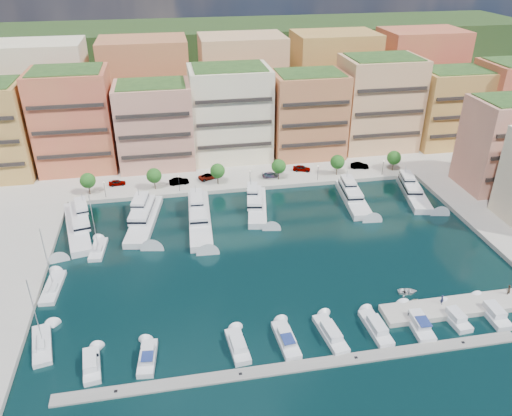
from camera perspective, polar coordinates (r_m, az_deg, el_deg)
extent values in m
plane|color=black|center=(102.38, 2.30, -5.46)|extent=(400.00, 400.00, 0.00)
cube|color=#9E998E|center=(156.78, -2.61, 7.11)|extent=(220.00, 64.00, 2.00)
cube|color=#203214|center=(201.92, -4.57, 11.99)|extent=(240.00, 40.00, 58.00)
cube|color=gray|center=(79.47, 4.96, -17.65)|extent=(72.00, 2.20, 0.35)
cube|color=#9E998E|center=(96.89, 23.21, -10.40)|extent=(32.00, 5.00, 2.00)
cube|color=#BF703F|center=(143.58, -20.05, 9.30)|extent=(20.00, 16.00, 26.00)
cube|color=black|center=(135.87, -20.49, 8.18)|extent=(18.40, 0.50, 0.90)
cube|color=#28481D|center=(140.13, -20.97, 14.45)|extent=(17.60, 14.08, 0.80)
cube|color=tan|center=(140.22, -11.48, 9.16)|extent=(20.00, 15.00, 22.00)
cube|color=black|center=(132.91, -11.46, 8.08)|extent=(18.40, 0.50, 0.90)
cube|color=#28481D|center=(136.97, -11.95, 13.65)|extent=(17.60, 13.20, 0.80)
cube|color=#F6EFBE|center=(142.65, -2.97, 10.66)|extent=(22.00, 16.00, 25.00)
cube|color=black|center=(134.89, -2.49, 9.61)|extent=(20.24, 0.50, 0.90)
cube|color=#28481D|center=(139.24, -3.10, 15.72)|extent=(19.36, 14.08, 0.80)
cube|color=#B76844|center=(145.43, 5.92, 10.48)|extent=(20.00, 15.00, 23.00)
cube|color=black|center=(138.39, 6.79, 9.49)|extent=(18.40, 0.50, 0.90)
cube|color=#28481D|center=(142.22, 6.16, 15.04)|extent=(17.60, 13.20, 0.80)
cube|color=tan|center=(154.16, 13.79, 11.46)|extent=(22.00, 16.00, 26.00)
cube|color=black|center=(147.01, 15.04, 10.48)|extent=(20.24, 0.50, 0.90)
cube|color=#28481D|center=(150.95, 14.40, 16.31)|extent=(19.36, 14.08, 0.80)
cube|color=tan|center=(163.06, 21.22, 10.54)|extent=(20.00, 15.00, 22.00)
cube|color=black|center=(156.82, 22.60, 9.61)|extent=(18.40, 0.50, 0.90)
cube|color=#28481D|center=(160.27, 21.95, 14.39)|extent=(17.60, 13.20, 0.80)
cube|color=tan|center=(138.56, 26.51, 6.44)|extent=(18.00, 14.00, 22.00)
cube|color=#F6EFBE|center=(165.89, -22.98, 11.95)|extent=(26.00, 18.00, 30.00)
cube|color=#B76844|center=(162.11, -12.38, 13.17)|extent=(26.00, 18.00, 30.00)
cube|color=tan|center=(163.82, -1.56, 13.96)|extent=(26.00, 18.00, 30.00)
cube|color=tan|center=(170.87, 8.74, 14.27)|extent=(26.00, 18.00, 30.00)
cube|color=#BF703F|center=(182.63, 17.99, 14.17)|extent=(26.00, 18.00, 30.00)
cylinder|color=#473323|center=(130.08, -18.52, 2.09)|extent=(0.24, 0.24, 3.00)
sphere|color=#154B17|center=(129.14, -18.68, 2.99)|extent=(3.80, 3.80, 3.80)
cylinder|color=#473323|center=(128.50, -11.49, 2.74)|extent=(0.24, 0.24, 3.00)
sphere|color=#154B17|center=(127.56, -11.58, 3.64)|extent=(3.80, 3.80, 3.80)
cylinder|color=#473323|center=(128.92, -4.38, 3.34)|extent=(0.24, 0.24, 3.00)
sphere|color=#154B17|center=(127.98, -4.41, 4.25)|extent=(3.80, 3.80, 3.80)
cylinder|color=#473323|center=(131.29, 2.59, 3.88)|extent=(0.24, 0.24, 3.00)
sphere|color=#154B17|center=(130.37, 2.61, 4.78)|extent=(3.80, 3.80, 3.80)
cylinder|color=#473323|center=(135.53, 9.22, 4.35)|extent=(0.24, 0.24, 3.00)
sphere|color=#154B17|center=(134.63, 9.29, 5.22)|extent=(3.80, 3.80, 3.80)
cylinder|color=#473323|center=(141.45, 15.38, 4.72)|extent=(0.24, 0.24, 3.00)
sphere|color=#154B17|center=(140.60, 15.50, 5.56)|extent=(3.80, 3.80, 3.80)
cylinder|color=black|center=(127.23, -16.89, 2.01)|extent=(0.10, 0.10, 4.00)
sphere|color=#FFF2CC|center=(126.37, -17.02, 2.84)|extent=(0.30, 0.30, 0.30)
cylinder|color=black|center=(126.13, -8.79, 2.73)|extent=(0.10, 0.10, 4.00)
sphere|color=#FFF2CC|center=(125.27, -8.85, 3.57)|extent=(0.30, 0.30, 0.30)
cylinder|color=black|center=(127.60, -0.69, 3.40)|extent=(0.10, 0.10, 4.00)
sphere|color=#FFF2CC|center=(126.74, -0.70, 4.24)|extent=(0.30, 0.30, 0.30)
cylinder|color=black|center=(131.53, 7.08, 3.97)|extent=(0.10, 0.10, 4.00)
sphere|color=#FFF2CC|center=(130.70, 7.13, 4.79)|extent=(0.30, 0.30, 0.30)
cylinder|color=black|center=(137.72, 14.28, 4.44)|extent=(0.10, 0.10, 4.00)
sphere|color=#FFF2CC|center=(136.93, 14.38, 5.22)|extent=(0.30, 0.30, 0.30)
cube|color=silver|center=(117.38, -19.71, -2.28)|extent=(8.78, 23.08, 2.30)
cube|color=silver|center=(118.36, -19.73, -0.88)|extent=(5.95, 12.93, 1.80)
cube|color=black|center=(118.36, -19.73, -0.88)|extent=(6.02, 13.00, 0.55)
cube|color=silver|center=(119.21, -19.75, 0.21)|extent=(3.88, 7.18, 1.40)
cylinder|color=#B2B2B7|center=(119.71, -19.80, 1.19)|extent=(0.14, 0.14, 1.80)
cube|color=silver|center=(115.96, -12.62, -1.59)|extent=(8.68, 22.30, 2.30)
cube|color=silver|center=(116.88, -12.71, -0.19)|extent=(6.09, 12.50, 1.80)
cube|color=black|center=(116.88, -12.71, -0.19)|extent=(6.16, 12.57, 0.55)
cube|color=silver|center=(117.68, -12.78, 0.89)|extent=(4.06, 6.95, 1.40)
cylinder|color=#B2B2B7|center=(118.14, -12.85, 1.87)|extent=(0.14, 0.14, 1.80)
cube|color=black|center=(116.18, -12.60, -1.78)|extent=(8.74, 22.36, 0.35)
cube|color=silver|center=(114.34, -6.43, -1.48)|extent=(5.92, 25.43, 2.30)
cube|color=silver|center=(115.54, -6.59, 0.02)|extent=(4.55, 14.05, 1.80)
cube|color=black|center=(115.54, -6.59, 0.02)|extent=(4.61, 14.11, 0.55)
cube|color=silver|center=(116.58, -6.71, 1.17)|extent=(3.21, 7.70, 1.40)
cylinder|color=#B2B2B7|center=(117.22, -6.81, 2.20)|extent=(0.14, 0.14, 1.80)
cube|color=silver|center=(118.79, 0.14, -0.06)|extent=(7.26, 18.73, 2.30)
cube|color=silver|center=(119.42, -0.02, 1.22)|extent=(5.10, 10.50, 1.80)
cube|color=black|center=(119.42, -0.02, 1.22)|extent=(5.17, 10.57, 0.55)
cube|color=silver|center=(119.98, -0.15, 2.21)|extent=(3.41, 5.84, 1.40)
cylinder|color=#B2B2B7|center=(120.26, -0.24, 3.12)|extent=(0.14, 0.14, 1.80)
cube|color=silver|center=(124.66, 11.03, 0.83)|extent=(6.33, 19.19, 2.30)
cube|color=silver|center=(125.30, 10.82, 2.06)|extent=(4.71, 10.67, 1.80)
cube|color=black|center=(125.30, 10.82, 2.06)|extent=(4.78, 10.74, 0.55)
cube|color=silver|center=(125.87, 10.66, 3.01)|extent=(3.27, 5.89, 1.40)
cylinder|color=#B2B2B7|center=(126.15, 10.55, 3.88)|extent=(0.14, 0.14, 1.80)
cube|color=silver|center=(130.99, 17.56, 1.39)|extent=(8.05, 19.37, 2.30)
cube|color=silver|center=(131.61, 17.34, 2.55)|extent=(5.60, 10.89, 1.80)
cube|color=black|center=(131.61, 17.34, 2.55)|extent=(5.67, 10.96, 0.55)
cube|color=silver|center=(132.15, 17.15, 3.46)|extent=(3.71, 6.07, 1.40)
cylinder|color=#B2B2B7|center=(132.43, 17.04, 4.29)|extent=(0.14, 0.14, 1.80)
cube|color=silver|center=(82.71, -18.24, -16.83)|extent=(3.36, 7.52, 1.40)
cube|color=silver|center=(81.56, -18.41, -16.36)|extent=(2.34, 3.70, 1.10)
cube|color=black|center=(82.77, -18.27, -15.79)|extent=(1.77, 0.32, 0.55)
cube|color=silver|center=(81.67, -12.27, -16.53)|extent=(3.22, 7.59, 1.40)
cube|color=silver|center=(80.50, -12.37, -16.06)|extent=(2.29, 3.72, 1.10)
cube|color=black|center=(81.73, -12.34, -15.47)|extent=(1.79, 0.28, 0.55)
cube|color=navy|center=(79.40, -12.42, -16.23)|extent=(1.96, 2.38, 0.12)
cube|color=silver|center=(81.79, -2.10, -15.63)|extent=(3.29, 7.85, 1.40)
cube|color=silver|center=(80.62, -2.08, -15.15)|extent=(2.35, 3.84, 1.10)
cube|color=black|center=(81.89, -2.24, -14.55)|extent=(1.87, 0.27, 0.55)
cube|color=silver|center=(82.90, 3.44, -14.93)|extent=(3.19, 8.65, 1.40)
cube|color=silver|center=(81.71, 3.54, -14.47)|extent=(2.32, 4.20, 1.10)
cube|color=black|center=(83.09, 3.25, -13.81)|extent=(1.89, 0.23, 0.55)
cube|color=navy|center=(80.52, 3.74, -14.68)|extent=(2.00, 2.67, 0.12)
cube|color=silver|center=(84.61, 8.49, -14.18)|extent=(3.71, 9.40, 1.40)
cube|color=silver|center=(83.42, 8.66, -13.73)|extent=(2.56, 4.61, 1.10)
cube|color=black|center=(84.86, 8.25, -13.04)|extent=(1.87, 0.33, 0.55)
cube|color=silver|center=(87.05, 13.51, -13.32)|extent=(3.04, 8.76, 1.40)
cube|color=silver|center=(85.91, 13.72, -12.85)|extent=(2.23, 4.25, 1.10)
cube|color=black|center=(87.24, 13.26, -12.25)|extent=(1.87, 0.20, 0.55)
cube|color=silver|center=(89.89, 17.90, -12.47)|extent=(3.27, 9.16, 1.40)
cube|color=silver|center=(88.78, 18.15, -12.02)|extent=(2.41, 4.44, 1.10)
cube|color=black|center=(90.12, 17.61, -11.43)|extent=(2.03, 0.20, 0.55)
cube|color=navy|center=(87.65, 18.56, -12.19)|extent=(2.11, 2.80, 0.12)
cube|color=silver|center=(92.95, 21.67, -11.69)|extent=(3.15, 7.23, 1.40)
cube|color=silver|center=(91.94, 21.92, -11.20)|extent=(2.29, 3.53, 1.10)
cube|color=black|center=(92.98, 21.46, -10.80)|extent=(1.86, 0.25, 0.55)
cube|color=silver|center=(96.55, 25.32, -10.88)|extent=(2.98, 8.29, 1.40)
cube|color=silver|center=(95.54, 25.61, -10.42)|extent=(2.26, 4.00, 1.10)
cube|color=black|center=(96.69, 25.05, -9.96)|extent=(2.01, 0.15, 0.55)
cube|color=silver|center=(100.45, -22.17, -8.51)|extent=(3.54, 9.99, 1.20)
cube|color=silver|center=(99.17, -22.36, -8.43)|extent=(1.86, 2.57, 0.60)
cylinder|color=#B2B2B7|center=(97.26, -22.83, -5.21)|extent=(0.14, 0.14, 12.00)
cylinder|color=#B2B2B7|center=(98.39, -22.48, -8.27)|extent=(0.44, 4.41, 0.10)
cube|color=silver|center=(88.80, -23.24, -14.28)|extent=(4.59, 9.66, 1.20)
cube|color=silver|center=(87.55, -23.46, -14.24)|extent=(2.11, 2.61, 0.60)
cylinder|color=#B2B2B7|center=(85.06, -24.04, -10.76)|extent=(0.14, 0.14, 12.00)
cylinder|color=#B2B2B7|center=(86.77, -23.61, -14.10)|extent=(0.93, 4.11, 0.10)
cube|color=silver|center=(108.58, -17.57, -4.64)|extent=(3.41, 8.33, 1.20)
cube|color=silver|center=(107.43, -17.67, -4.47)|extent=(1.79, 2.17, 0.60)
cylinder|color=#B2B2B7|center=(105.62, -18.06, -1.52)|extent=(0.14, 0.14, 12.00)
cylinder|color=#B2B2B7|center=(106.72, -17.75, -4.27)|extent=(0.43, 3.65, 0.10)
imported|color=beige|center=(94.35, 17.65, -10.05)|extent=(2.09, 1.95, 0.89)
imported|color=silver|center=(96.30, 16.93, -9.11)|extent=(3.80, 2.95, 0.72)
imported|color=gray|center=(133.23, -15.58, 2.82)|extent=(4.28, 1.81, 1.45)
imported|color=gray|center=(130.39, -8.80, 3.05)|extent=(5.20, 2.30, 1.66)
imported|color=gray|center=(132.35, -5.45, 3.63)|extent=(5.91, 4.35, 1.49)
imported|color=gray|center=(132.95, 1.68, 3.83)|extent=(4.76, 2.26, 1.34)
imported|color=gray|center=(136.97, 5.25, 4.56)|extent=(5.10, 3.40, 1.61)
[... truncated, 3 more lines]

